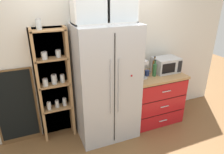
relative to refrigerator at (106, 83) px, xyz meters
The scene contains 11 objects.
ground_plane 0.92m from the refrigerator, 90.00° to the right, with size 10.78×10.78×0.00m, color brown.
wall_back_cream 0.53m from the refrigerator, 90.00° to the left, with size 5.08×0.10×2.55m, color silver.
refrigerator is the anchor object (origin of this frame).
pantry_shelf_column 0.81m from the refrigerator, 159.06° to the left, with size 0.53×0.25×1.91m.
counter_cabinet 1.06m from the refrigerator, ahead, with size 0.93×0.63×0.90m.
microwave 1.18m from the refrigerator, ahead, with size 0.44×0.33×0.26m.
coffee_maker 0.63m from the refrigerator, ahead, with size 0.17×0.20×0.31m.
mug_navy 0.77m from the refrigerator, ahead, with size 0.11×0.08×0.10m.
bottle_green 0.88m from the refrigerator, ahead, with size 0.07×0.07×0.29m.
bottle_amber 0.97m from the refrigerator, ahead, with size 0.07×0.07×0.29m.
chalkboard_menu 1.41m from the refrigerator, 166.83° to the left, with size 0.60×0.04×1.23m.
Camera 1 is at (-1.02, -2.69, 2.26)m, focal length 32.92 mm.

